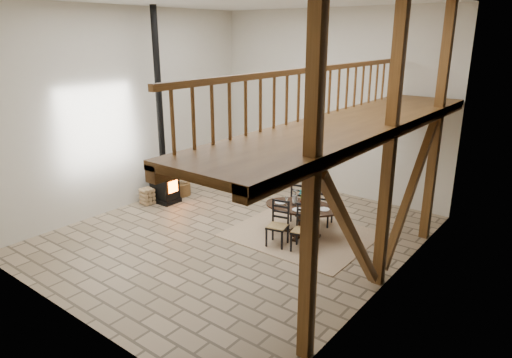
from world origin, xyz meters
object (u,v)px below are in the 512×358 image
Objects in this scene: wood_stove at (163,162)px; log_basket at (181,188)px; log_stack at (147,196)px; dining_table at (301,218)px.

log_basket is (-0.06, 0.64, -0.92)m from wood_stove.
log_basket and log_stack have the same top height.
dining_table is at bearing 11.39° from log_stack.
dining_table is at bearing -2.77° from log_basket.
wood_stove is at bearing -84.44° from log_basket.
log_stack is (-0.17, -1.06, 0.03)m from log_basket.
dining_table is 4.66× the size of log_stack.
wood_stove is at bearing 61.61° from log_stack.
dining_table reaches higher than log_basket.
log_basket is (-4.11, 0.20, -0.22)m from dining_table.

